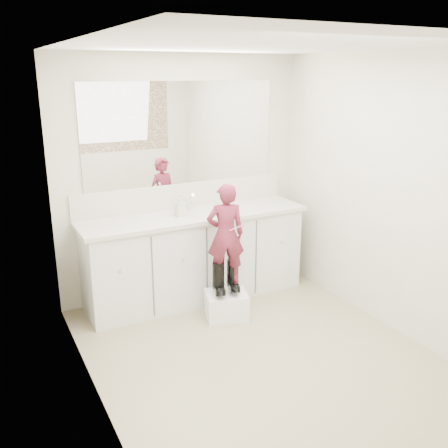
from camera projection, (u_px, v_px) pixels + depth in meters
floor at (257, 352)px, 4.12m from camera, size 3.00×3.00×0.00m
ceiling at (264, 45)px, 3.42m from camera, size 3.00×3.00×0.00m
wall_back at (183, 177)px, 5.04m from camera, size 2.60×0.00×2.60m
wall_front at (417, 285)px, 2.50m from camera, size 2.60×0.00×2.60m
wall_left at (87, 238)px, 3.20m from camera, size 0.00×3.00×3.00m
wall_right at (388, 194)px, 4.34m from camera, size 0.00×3.00×3.00m
vanity_cabinet at (195, 258)px, 5.04m from camera, size 2.20×0.55×0.85m
countertop at (195, 216)px, 4.89m from camera, size 2.28×0.58×0.04m
backsplash at (184, 195)px, 5.08m from camera, size 2.28×0.03×0.25m
mirror at (182, 134)px, 4.90m from camera, size 2.00×0.02×1.00m
dot_panel at (426, 197)px, 2.37m from camera, size 2.00×0.01×1.20m
faucet at (188, 205)px, 5.01m from camera, size 0.08×0.08×0.10m
cup at (221, 207)px, 4.93m from camera, size 0.13×0.13×0.10m
soap_bottle at (180, 205)px, 4.78m from camera, size 0.10×0.11×0.22m
step_stool at (226, 305)px, 4.69m from camera, size 0.45×0.41×0.24m
boot_left at (218, 279)px, 4.59m from camera, size 0.17×0.23×0.31m
boot_right at (233, 276)px, 4.66m from camera, size 0.17×0.23×0.31m
toddler at (226, 235)px, 4.50m from camera, size 0.40×0.32×0.94m
toothbrush at (237, 228)px, 4.44m from camera, size 0.13×0.05×0.06m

